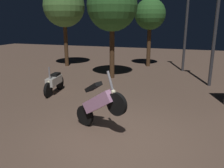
% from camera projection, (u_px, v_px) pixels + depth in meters
% --- Properties ---
extents(ground_plane, '(40.00, 40.00, 0.00)m').
position_uv_depth(ground_plane, '(118.00, 140.00, 5.50)').
color(ground_plane, brown).
extents(motorcycle_pink_foreground, '(1.58, 0.71, 1.63)m').
position_uv_depth(motorcycle_pink_foreground, '(99.00, 104.00, 5.79)').
color(motorcycle_pink_foreground, black).
rests_on(motorcycle_pink_foreground, ground_plane).
extents(motorcycle_white_parked_right, '(0.42, 1.66, 1.11)m').
position_uv_depth(motorcycle_white_parked_right, '(54.00, 82.00, 9.05)').
color(motorcycle_white_parked_right, black).
rests_on(motorcycle_white_parked_right, ground_plane).
extents(streetlamp_near, '(0.36, 0.36, 5.38)m').
position_uv_depth(streetlamp_near, '(218.00, 5.00, 9.33)').
color(streetlamp_near, '#38383D').
rests_on(streetlamp_near, ground_plane).
extents(streetlamp_far, '(0.36, 0.36, 5.35)m').
position_uv_depth(streetlamp_far, '(187.00, 9.00, 12.39)').
color(streetlamp_far, '#38383D').
rests_on(streetlamp_far, ground_plane).
extents(tree_left_bg, '(2.38, 2.38, 4.65)m').
position_uv_depth(tree_left_bg, '(112.00, 6.00, 10.77)').
color(tree_left_bg, '#4C331E').
rests_on(tree_left_bg, ground_plane).
extents(tree_center_bg, '(2.49, 2.49, 4.89)m').
position_uv_depth(tree_center_bg, '(64.00, 6.00, 13.87)').
color(tree_center_bg, '#4C331E').
rests_on(tree_center_bg, ground_plane).
extents(tree_right_bg, '(1.86, 1.86, 4.11)m').
position_uv_depth(tree_right_bg, '(150.00, 15.00, 13.87)').
color(tree_right_bg, '#4C331E').
rests_on(tree_right_bg, ground_plane).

